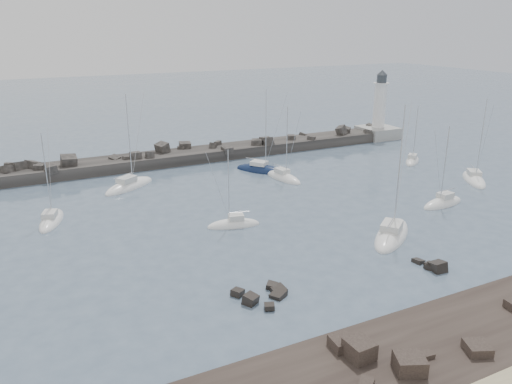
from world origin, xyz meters
TOP-DOWN VIEW (x-y plane):
  - ground at (0.00, 0.00)m, footprint 400.00×400.00m
  - rock_shelf at (0.20, -21.99)m, footprint 140.00×12.00m
  - rock_cluster_near at (-3.58, -8.63)m, footprint 4.87×4.54m
  - rock_cluster_far at (13.37, -11.27)m, footprint 1.92×3.61m
  - breakwater at (-7.91, 38.00)m, footprint 115.00×7.36m
  - lighthouse at (47.00, 38.00)m, footprint 7.00×7.00m
  - sailboat_2 at (-18.81, 18.26)m, footprint 4.51×7.68m
  - sailboat_3 at (-7.34, 27.49)m, footprint 9.26×7.42m
  - sailboat_4 at (0.35, 7.32)m, footprint 6.57×3.35m
  - sailboat_5 at (14.93, 21.18)m, footprint 3.59×7.92m
  - sailboat_6 at (14.95, -3.44)m, footprint 9.88×8.56m
  - sailboat_7 at (13.84, 26.48)m, footprint 7.63×8.95m
  - sailboat_8 at (28.06, 1.70)m, footprint 7.35×3.06m
  - sailboat_9 at (40.44, 7.43)m, footprint 7.08×8.55m
  - sailboat_10 at (39.77, 19.91)m, footprint 6.36×5.68m

SIDE VIEW (x-z plane):
  - ground at x=0.00m, z-range 0.00..0.00m
  - rock_shelf at x=0.20m, z-range -0.99..1.04m
  - rock_cluster_near at x=-3.58m, z-range -0.63..0.84m
  - sailboat_9 at x=40.44m, z-range -6.61..6.88m
  - sailboat_2 at x=-18.81m, z-range -5.71..5.98m
  - sailboat_7 at x=13.84m, z-range -6.98..7.25m
  - sailboat_10 at x=39.77m, z-range -5.12..5.40m
  - sailboat_4 at x=0.35m, z-range -4.94..5.22m
  - sailboat_5 at x=14.93m, z-range -5.95..6.23m
  - sailboat_3 at x=-7.34m, z-range -7.13..7.43m
  - sailboat_8 at x=28.06m, z-range -5.62..5.92m
  - rock_cluster_far at x=13.37m, z-range -0.71..1.01m
  - sailboat_6 at x=14.95m, z-range -7.79..8.09m
  - breakwater at x=-7.91m, z-range -2.31..2.95m
  - lighthouse at x=47.00m, z-range -4.21..10.39m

